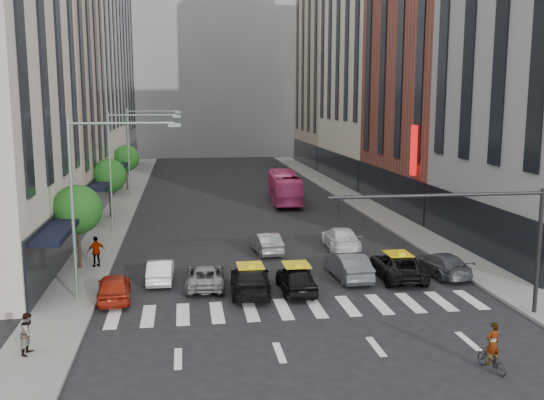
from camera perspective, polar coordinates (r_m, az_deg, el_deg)
name	(u,v)px	position (r m, az deg, el deg)	size (l,w,h in m)	color
ground	(310,319)	(28.44, 3.62, -11.12)	(160.00, 160.00, 0.00)	black
sidewalk_left	(119,209)	(57.20, -14.17, -0.85)	(3.00, 96.00, 0.15)	slate
sidewalk_right	(362,203)	(59.42, 8.47, -0.29)	(3.00, 96.00, 0.15)	slate
building_left_b	(44,75)	(55.26, -20.67, 10.91)	(8.00, 16.00, 24.00)	tan
building_left_c	(77,27)	(73.37, -17.92, 15.24)	(8.00, 20.00, 36.00)	beige
building_left_d	(100,64)	(91.88, -15.87, 12.18)	(8.00, 18.00, 30.00)	gray
building_right_b	(434,66)	(57.75, 15.02, 12.09)	(8.00, 18.00, 26.00)	brown
building_right_c	(372,15)	(76.18, 9.35, 16.84)	(8.00, 20.00, 40.00)	beige
building_right_d	(332,73)	(93.90, 5.66, 11.81)	(8.00, 18.00, 28.00)	tan
building_far	(212,54)	(111.47, -5.65, 13.47)	(30.00, 10.00, 36.00)	gray
tree_near	(77,209)	(37.10, -17.86, -0.85)	(2.88, 2.88, 4.95)	black
tree_mid	(109,176)	(52.78, -15.07, 2.20)	(2.88, 2.88, 4.95)	black
tree_far	(126,158)	(68.61, -13.57, 3.85)	(2.88, 2.88, 4.95)	black
streetlamp_near	(92,185)	(30.63, -16.62, 1.40)	(5.38, 0.25, 9.00)	gray
streetlamp_mid	(123,155)	(46.43, -13.87, 4.11)	(5.38, 0.25, 9.00)	gray
streetlamp_far	(138,141)	(62.33, -12.51, 5.44)	(5.38, 0.25, 9.00)	gray
traffic_signal	(483,223)	(28.89, 19.25, -2.08)	(10.10, 0.20, 6.00)	black
liberty_sign	(414,150)	(49.67, 13.19, 4.57)	(0.30, 0.70, 4.00)	red
car_red	(114,287)	(31.69, -14.64, -7.93)	(1.62, 4.02, 1.37)	#9D1F0E
car_white_front	(161,271)	(34.28, -10.45, -6.55)	(1.34, 3.83, 1.26)	white
car_silver	(205,276)	(33.02, -6.30, -7.11)	(2.03, 4.41, 1.22)	gray
taxi_left	(250,279)	(31.82, -2.07, -7.48)	(2.03, 4.99, 1.45)	black
taxi_center	(296,278)	(31.97, 2.30, -7.39)	(1.72, 4.28, 1.46)	black
car_grey_mid	(348,265)	(34.56, 7.15, -6.12)	(1.60, 4.59, 1.51)	#484C51
taxi_right	(398,266)	(35.08, 11.74, -6.11)	(2.33, 5.04, 1.40)	black
car_grey_curb	(441,264)	(36.28, 15.64, -5.82)	(1.83, 4.51, 1.31)	#414449
car_row2_left	(266,242)	(39.99, -0.57, -4.01)	(1.46, 4.17, 1.37)	#97989C
car_row2_right	(341,238)	(41.33, 6.49, -3.58)	(2.04, 5.01, 1.45)	white
bus	(285,187)	(59.58, 1.19, 1.22)	(2.51, 10.74, 2.99)	#E94492
motorcycle	(492,361)	(24.64, 19.97, -14.02)	(0.53, 1.52, 0.80)	black
rider	(494,329)	(24.20, 20.13, -11.37)	(0.60, 0.39, 1.63)	gray
pedestrian_near	(29,333)	(25.94, -21.92, -11.55)	(0.81, 0.63, 1.66)	gray
pedestrian_far	(96,251)	(37.55, -16.20, -4.68)	(1.08, 0.45, 1.85)	gray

